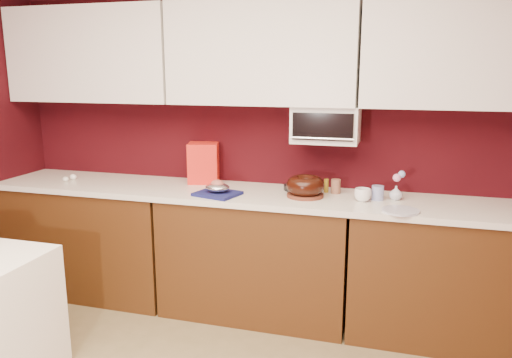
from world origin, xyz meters
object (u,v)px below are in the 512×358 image
Objects in this scene: toaster_oven at (326,124)px; coffee_mug at (363,194)px; foil_ham_nest at (217,187)px; blue_jar at (378,193)px; pandoro_box at (204,163)px; bundt_cake at (305,185)px; flower_vase at (396,192)px.

toaster_oven reaches higher than coffee_mug.
toaster_oven is 4.33× the size of coffee_mug.
blue_jar is at bearing 9.44° from foil_ham_nest.
pandoro_box is 3.19× the size of blue_jar.
foil_ham_nest is 1.78× the size of blue_jar.
bundt_cake is 2.72× the size of blue_jar.
flower_vase is at bearing 10.42° from foil_ham_nest.
flower_vase is (0.59, 0.09, -0.03)m from bundt_cake.
bundt_cake is 0.48m from blue_jar.
pandoro_box is 1.32m from blue_jar.
toaster_oven reaches higher than bundt_cake.
blue_jar is at bearing -22.50° from pandoro_box.
foil_ham_nest is 1.19m from flower_vase.
flower_vase is at bearing -10.97° from toaster_oven.
bundt_cake is 0.85× the size of pandoro_box.
bundt_cake reaches higher than foil_ham_nest.
flower_vase is (0.49, -0.09, -0.42)m from toaster_oven.
coffee_mug reaches higher than foil_ham_nest.
bundt_cake is 2.44× the size of flower_vase.
coffee_mug is at bearing -144.94° from blue_jar.
pandoro_box is 1.43m from flower_vase.
bundt_cake is at bearing -173.78° from blue_jar.
toaster_oven is at bearing 160.15° from blue_jar.
flower_vase is at bearing -20.29° from pandoro_box.
foil_ham_nest is (-0.69, -0.31, -0.42)m from toaster_oven.
bundt_cake is at bearing -118.47° from toaster_oven.
coffee_mug is at bearing -1.97° from bundt_cake.
coffee_mug is 0.23m from flower_vase.
toaster_oven reaches higher than flower_vase.
pandoro_box is at bearing 174.54° from flower_vase.
coffee_mug is 0.98× the size of flower_vase.
pandoro_box is (-0.83, 0.23, 0.07)m from bundt_cake.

